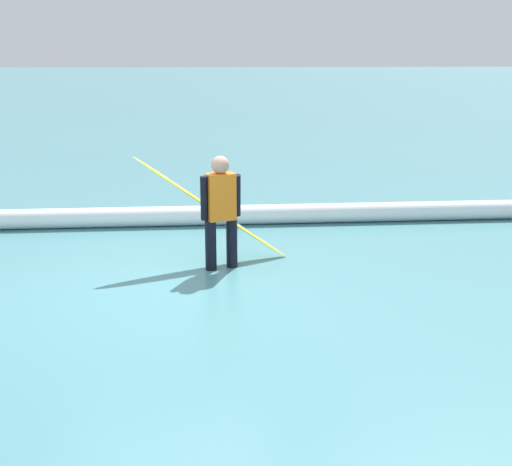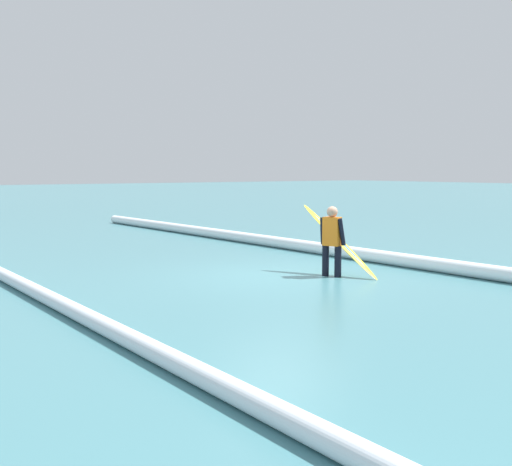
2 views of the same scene
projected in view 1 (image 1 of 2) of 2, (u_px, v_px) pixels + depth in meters
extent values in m
plane|color=teal|center=(159.00, 291.00, 7.81)|extent=(165.55, 165.55, 0.00)
cylinder|color=black|center=(211.00, 245.00, 8.49)|extent=(0.14, 0.14, 0.63)
cylinder|color=black|center=(232.00, 243.00, 8.59)|extent=(0.14, 0.14, 0.63)
cube|color=orange|center=(221.00, 197.00, 8.38)|extent=(0.39, 0.30, 0.58)
sphere|color=tan|center=(220.00, 165.00, 8.28)|extent=(0.22, 0.22, 0.22)
cylinder|color=black|center=(204.00, 198.00, 8.30)|extent=(0.09, 0.12, 0.55)
cylinder|color=black|center=(237.00, 195.00, 8.46)|extent=(0.09, 0.20, 0.55)
ellipsoid|color=yellow|center=(212.00, 209.00, 8.72)|extent=(1.98, 0.50, 1.43)
ellipsoid|color=blue|center=(212.00, 208.00, 8.72)|extent=(1.57, 0.30, 1.15)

